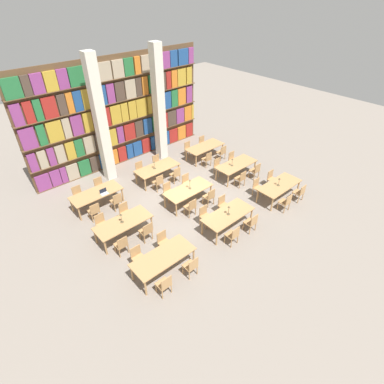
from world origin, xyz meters
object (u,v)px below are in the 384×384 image
Objects in this scene: reading_table_5 at (236,165)px; chair_31 at (157,163)px; chair_26 at (117,201)px; laptop at (104,193)px; chair_33 at (189,149)px; chair_29 at (141,170)px; chair_23 at (233,159)px; pillar_center at (159,105)px; chair_3 at (164,242)px; chair_11 at (272,179)px; desk_lamp_2 at (121,217)px; chair_32 at (207,159)px; chair_15 at (125,212)px; reading_table_6 at (96,194)px; chair_10 at (300,192)px; chair_1 at (138,257)px; reading_table_3 at (123,223)px; chair_28 at (158,182)px; chair_21 at (218,166)px; chair_30 at (176,174)px; chair_16 at (191,207)px; chair_6 at (251,222)px; desk_lamp_0 at (229,209)px; chair_20 at (241,178)px; reading_table_7 at (157,169)px; reading_table_4 at (188,190)px; reading_table_2 at (279,186)px; desk_lamp_5 at (154,164)px; chair_4 at (233,235)px; chair_35 at (203,143)px; desk_lamp_3 at (190,182)px; chair_25 at (78,195)px; chair_9 at (258,187)px; pillar_left at (101,122)px; desk_lamp_4 at (232,161)px; chair_22 at (255,170)px; reading_table_0 at (163,258)px; chair_13 at (102,224)px; chair_0 at (164,284)px; chair_7 at (223,205)px; chair_34 at (222,152)px; chair_8 at (286,202)px; chair_12 at (122,245)px; chair_14 at (146,231)px.

chair_31 is (-2.65, 3.14, -0.20)m from reading_table_5.
chair_26 is 2.70× the size of laptop.
chair_29 is at bearing 1.65° from chair_33.
reading_table_5 is 0.99m from chair_23.
pillar_center is 6.94× the size of chair_3.
desk_lamp_2 is at bearing -13.44° from chair_11.
chair_32 is at bearing 90.00° from chair_33.
chair_15 is at bearing -83.42° from laptop.
chair_10 is at bearing -38.90° from reading_table_6.
chair_1 is 1.72m from reading_table_3.
reading_table_5 is 2.55× the size of chair_28.
chair_30 is at bearing -21.50° from chair_21.
chair_16 is 1.00× the size of chair_28.
chair_6 is 4.89m from chair_28.
chair_20 is at bearing 31.57° from desk_lamp_0.
reading_table_7 is at bearing 56.52° from chair_28.
reading_table_4 is at bearing 97.62° from chair_29.
chair_6 reaches higher than reading_table_2.
reading_table_4 is 5.32× the size of desk_lamp_5.
reading_table_2 is (3.80, 0.63, 0.20)m from chair_4.
pillar_center reaches higher than chair_35.
chair_25 is at bearing 139.75° from desk_lamp_3.
reading_table_4 is (-2.77, 1.71, 0.20)m from chair_9.
desk_lamp_4 is (4.58, -4.15, -1.99)m from pillar_left.
reading_table_6 is at bearing 15.15° from chair_29.
chair_22 is at bearing -22.82° from laptop.
desk_lamp_5 is (-3.95, 1.61, 0.55)m from chair_23.
reading_table_0 is 4.60m from laptop.
chair_33 is (2.25, 1.63, 0.00)m from chair_30.
chair_22 is (7.74, -1.47, 0.00)m from chair_13.
chair_0 is 1.00× the size of chair_7.
chair_7 reaches higher than reading_table_3.
chair_20 and chair_33 have the same top height.
chair_0 is 3.27m from desk_lamp_2.
chair_35 is at bearing 9.24° from laptop.
chair_15 is 1.00× the size of chair_30.
chair_13 is at bearing -165.24° from chair_28.
reading_table_7 is at bearing 170.30° from chair_34.
chair_8 and chair_22 have the same top height.
chair_3 and chair_4 have the same top height.
chair_12 reaches higher than reading_table_6.
chair_22 is (6.49, 0.95, 0.00)m from chair_3.
pillar_center is 6.88m from desk_lamp_2.
chair_30 is 1.53m from chair_31.
chair_32 is at bearing 93.55° from desk_lamp_4.
chair_7 is at bearing -144.56° from desk_lamp_4.
reading_table_3 is at bearing 24.28° from chair_35.
desk_lamp_0 is at bearing 9.80° from chair_11.
chair_6 is 4.14m from chair_14.
reading_table_0 is 3.22m from chair_15.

